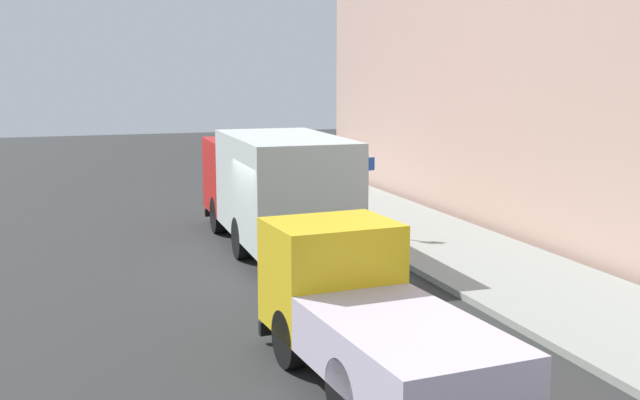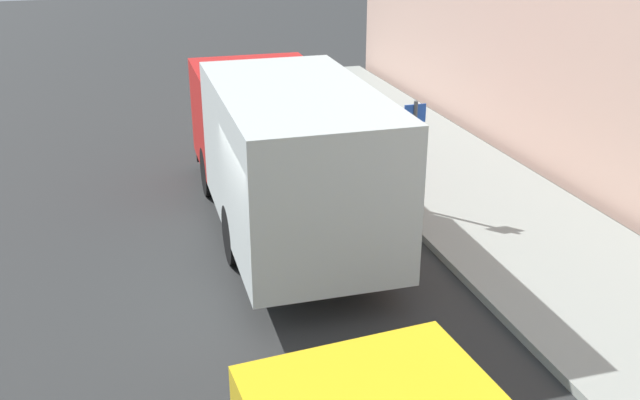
# 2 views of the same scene
# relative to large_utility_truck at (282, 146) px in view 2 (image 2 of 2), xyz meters

# --- Properties ---
(ground) EXTENTS (80.00, 80.00, 0.00)m
(ground) POSITION_rel_large_utility_truck_xyz_m (-0.68, -2.19, -1.68)
(ground) COLOR #2C2D2D
(sidewalk) EXTENTS (3.83, 30.00, 0.15)m
(sidewalk) POSITION_rel_large_utility_truck_xyz_m (4.23, -2.19, -1.61)
(sidewalk) COLOR #949B94
(sidewalk) RESTS_ON ground
(large_utility_truck) EXTENTS (2.68, 7.57, 3.02)m
(large_utility_truck) POSITION_rel_large_utility_truck_xyz_m (0.00, 0.00, 0.00)
(large_utility_truck) COLOR red
(large_utility_truck) RESTS_ON ground
(pedestrian_walking) EXTENTS (0.45, 0.45, 1.72)m
(pedestrian_walking) POSITION_rel_large_utility_truck_xyz_m (2.77, 4.05, -0.61)
(pedestrian_walking) COLOR brown
(pedestrian_walking) RESTS_ON sidewalk
(street_sign_post) EXTENTS (0.44, 0.08, 2.20)m
(street_sign_post) POSITION_rel_large_utility_truck_xyz_m (2.62, -0.06, -0.22)
(street_sign_post) COLOR #4C5156
(street_sign_post) RESTS_ON sidewalk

